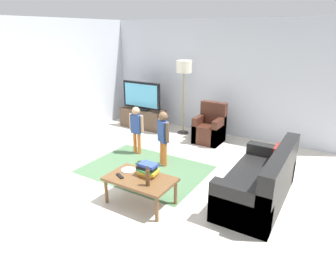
% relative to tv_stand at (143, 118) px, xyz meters
% --- Properties ---
extents(ground, '(7.80, 7.80, 0.00)m').
position_rel_tv_stand_xyz_m(ground, '(1.82, -2.30, -0.24)').
color(ground, beige).
extents(wall_back, '(6.00, 0.12, 2.70)m').
position_rel_tv_stand_xyz_m(wall_back, '(1.82, 0.70, 1.11)').
color(wall_back, silver).
rests_on(wall_back, ground).
extents(wall_left, '(0.12, 6.00, 2.70)m').
position_rel_tv_stand_xyz_m(wall_left, '(-1.18, -2.30, 1.11)').
color(wall_left, silver).
rests_on(wall_left, ground).
extents(area_rug, '(2.20, 1.60, 0.01)m').
position_rel_tv_stand_xyz_m(area_rug, '(1.51, -2.01, -0.24)').
color(area_rug, '#4C724C').
rests_on(area_rug, ground).
extents(tv_stand, '(1.20, 0.44, 0.50)m').
position_rel_tv_stand_xyz_m(tv_stand, '(0.00, 0.00, 0.00)').
color(tv_stand, '#4C3828').
rests_on(tv_stand, ground).
extents(tv, '(1.10, 0.28, 0.71)m').
position_rel_tv_stand_xyz_m(tv, '(-0.00, -0.02, 0.60)').
color(tv, black).
rests_on(tv, tv_stand).
extents(couch, '(0.80, 1.80, 0.86)m').
position_rel_tv_stand_xyz_m(couch, '(3.63, -1.96, 0.05)').
color(couch, black).
rests_on(couch, ground).
extents(armchair, '(0.60, 0.60, 0.90)m').
position_rel_tv_stand_xyz_m(armchair, '(1.94, -0.04, 0.05)').
color(armchair, '#472319').
rests_on(armchair, ground).
extents(floor_lamp, '(0.36, 0.36, 1.78)m').
position_rel_tv_stand_xyz_m(floor_lamp, '(1.13, 0.15, 1.30)').
color(floor_lamp, '#262626').
rests_on(floor_lamp, ground).
extents(child_near_tv, '(0.33, 0.16, 1.00)m').
position_rel_tv_stand_xyz_m(child_near_tv, '(0.92, -1.47, 0.36)').
color(child_near_tv, orange).
rests_on(child_near_tv, ground).
extents(child_center, '(0.32, 0.22, 1.05)m').
position_rel_tv_stand_xyz_m(child_center, '(1.70, -1.67, 0.39)').
color(child_center, orange).
rests_on(child_center, ground).
extents(coffee_table, '(1.00, 0.60, 0.42)m').
position_rel_tv_stand_xyz_m(coffee_table, '(2.12, -2.96, 0.13)').
color(coffee_table, brown).
rests_on(coffee_table, ground).
extents(book_stack, '(0.31, 0.26, 0.19)m').
position_rel_tv_stand_xyz_m(book_stack, '(2.16, -2.84, 0.27)').
color(book_stack, orange).
rests_on(book_stack, coffee_table).
extents(bottle, '(0.06, 0.06, 0.30)m').
position_rel_tv_stand_xyz_m(bottle, '(2.34, -3.08, 0.30)').
color(bottle, '#4C3319').
rests_on(bottle, coffee_table).
extents(tv_remote, '(0.17, 0.12, 0.02)m').
position_rel_tv_stand_xyz_m(tv_remote, '(1.84, -3.08, 0.19)').
color(tv_remote, black).
rests_on(tv_remote, coffee_table).
extents(plate, '(0.22, 0.22, 0.02)m').
position_rel_tv_stand_xyz_m(plate, '(1.82, -2.86, 0.18)').
color(plate, white).
rests_on(plate, coffee_table).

